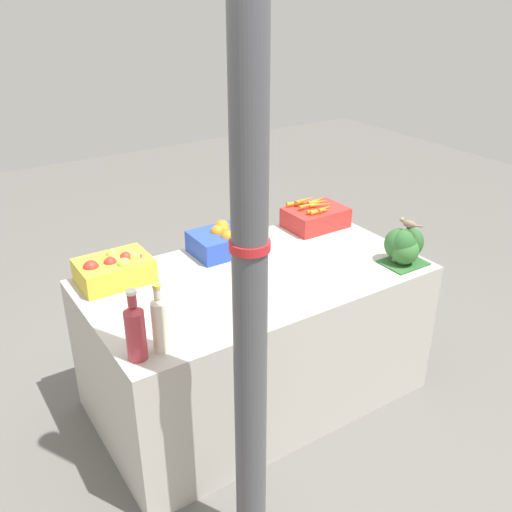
{
  "coord_description": "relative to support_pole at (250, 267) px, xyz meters",
  "views": [
    {
      "loc": [
        -1.38,
        -2.11,
        2.1
      ],
      "look_at": [
        0.0,
        0.0,
        0.86
      ],
      "focal_mm": 40.0,
      "sensor_mm": 36.0,
      "label": 1
    }
  ],
  "objects": [
    {
      "name": "carrot_crate",
      "position": [
        1.15,
        1.08,
        -0.45
      ],
      "size": [
        0.35,
        0.25,
        0.15
      ],
      "color": "red",
      "rests_on": "market_table"
    },
    {
      "name": "ground_plane",
      "position": [
        0.52,
        0.76,
        -1.27
      ],
      "size": [
        10.0,
        10.0,
        0.0
      ],
      "primitive_type": "plane",
      "color": "#605E59"
    },
    {
      "name": "juice_bottle_ruby",
      "position": [
        -0.24,
        0.43,
        -0.39
      ],
      "size": [
        0.08,
        0.08,
        0.3
      ],
      "color": "#B2333D",
      "rests_on": "market_table"
    },
    {
      "name": "broccoli_pile",
      "position": [
        1.22,
        0.46,
        -0.42
      ],
      "size": [
        0.22,
        0.2,
        0.19
      ],
      "color": "#2D602D",
      "rests_on": "market_table"
    },
    {
      "name": "support_pole",
      "position": [
        0.0,
        0.0,
        0.0
      ],
      "size": [
        0.13,
        0.13,
        2.54
      ],
      "color": "#4C4C51",
      "rests_on": "ground_plane"
    },
    {
      "name": "sparrow_bird",
      "position": [
        1.24,
        0.45,
        -0.29
      ],
      "size": [
        0.05,
        0.13,
        0.05
      ],
      "rotation": [
        0.0,
        0.0,
        1.81
      ],
      "color": "#4C3D2D",
      "rests_on": "broccoli_pile"
    },
    {
      "name": "apple_crate",
      "position": [
        -0.09,
        1.07,
        -0.45
      ],
      "size": [
        0.35,
        0.25,
        0.15
      ],
      "color": "gold",
      "rests_on": "market_table"
    },
    {
      "name": "market_table",
      "position": [
        0.52,
        0.76,
        -0.89
      ],
      "size": [
        1.69,
        0.93,
        0.76
      ],
      "primitive_type": "cube",
      "color": "#B7B2A8",
      "rests_on": "ground_plane"
    },
    {
      "name": "orange_crate",
      "position": [
        0.54,
        1.08,
        -0.44
      ],
      "size": [
        0.35,
        0.25,
        0.15
      ],
      "color": "#2847B7",
      "rests_on": "market_table"
    },
    {
      "name": "juice_bottle_cloudy",
      "position": [
        -0.14,
        0.43,
        -0.39
      ],
      "size": [
        0.06,
        0.06,
        0.3
      ],
      "color": "beige",
      "rests_on": "market_table"
    }
  ]
}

